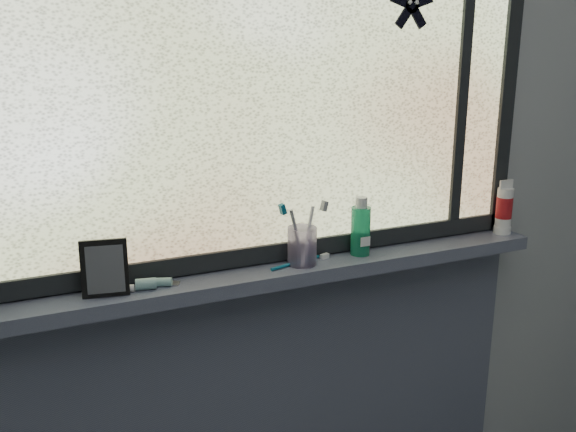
{
  "coord_description": "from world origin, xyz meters",
  "views": [
    {
      "loc": [
        -0.68,
        -0.3,
        1.64
      ],
      "look_at": [
        -0.08,
        1.05,
        1.22
      ],
      "focal_mm": 40.0,
      "sensor_mm": 36.0,
      "label": 1
    }
  ],
  "objects_px": {
    "vanity_mirror": "(105,268)",
    "cream_tube": "(504,205)",
    "mouthwash_bottle": "(361,226)",
    "toothbrush_cup": "(302,246)"
  },
  "relations": [
    {
      "from": "mouthwash_bottle",
      "to": "cream_tube",
      "type": "relative_size",
      "value": 1.13
    },
    {
      "from": "vanity_mirror",
      "to": "mouthwash_bottle",
      "type": "distance_m",
      "value": 0.73
    },
    {
      "from": "vanity_mirror",
      "to": "cream_tube",
      "type": "relative_size",
      "value": 1.12
    },
    {
      "from": "vanity_mirror",
      "to": "cream_tube",
      "type": "xyz_separation_m",
      "value": [
        1.26,
        0.01,
        0.02
      ]
    },
    {
      "from": "vanity_mirror",
      "to": "cream_tube",
      "type": "distance_m",
      "value": 1.26
    },
    {
      "from": "mouthwash_bottle",
      "to": "cream_tube",
      "type": "distance_m",
      "value": 0.53
    },
    {
      "from": "mouthwash_bottle",
      "to": "cream_tube",
      "type": "xyz_separation_m",
      "value": [
        0.53,
        -0.01,
        0.01
      ]
    },
    {
      "from": "toothbrush_cup",
      "to": "mouthwash_bottle",
      "type": "bearing_deg",
      "value": 2.24
    },
    {
      "from": "toothbrush_cup",
      "to": "mouthwash_bottle",
      "type": "height_order",
      "value": "mouthwash_bottle"
    },
    {
      "from": "vanity_mirror",
      "to": "toothbrush_cup",
      "type": "height_order",
      "value": "vanity_mirror"
    }
  ]
}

